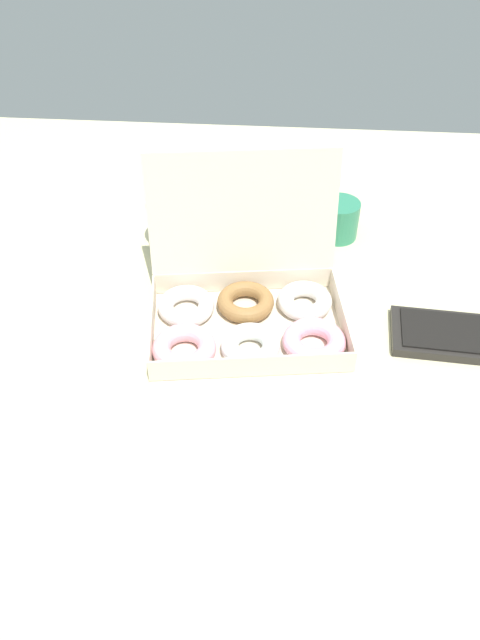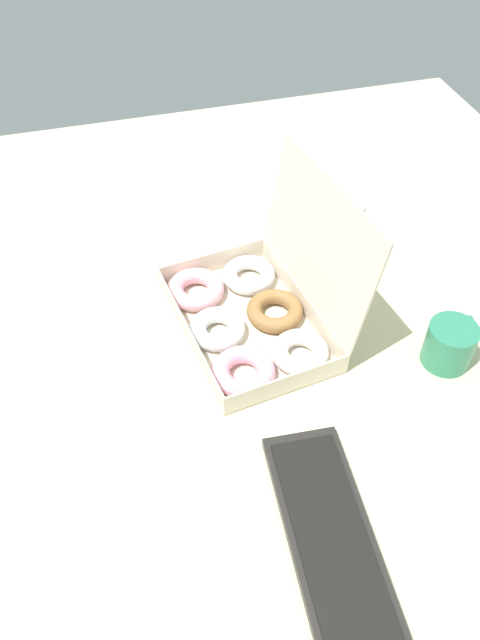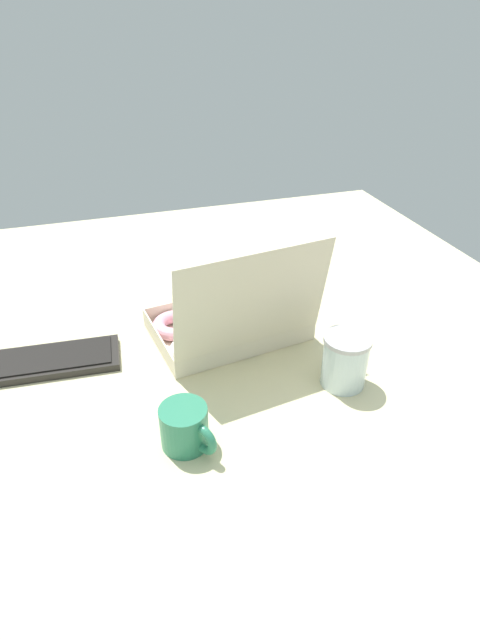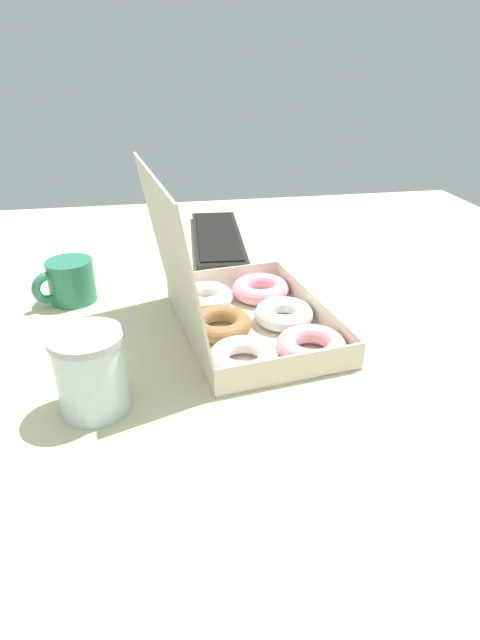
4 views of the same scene
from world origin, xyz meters
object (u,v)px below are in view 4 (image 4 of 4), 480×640
coffee_mug (70,281)px  donut_box (247,313)px  glass_jar (91,372)px  keyboard (217,238)px

coffee_mug → donut_box: bearing=-119.0°
glass_jar → coffee_mug: bearing=11.5°
keyboard → glass_jar: (-67.73, 26.71, 5.08)cm
donut_box → keyboard: donut_box is taller
donut_box → glass_jar: 31.71cm
keyboard → coffee_mug: (-30.81, 34.19, 3.39)cm
donut_box → coffee_mug: 37.80cm
keyboard → donut_box: bearing=178.7°
keyboard → glass_jar: size_ratio=3.59×
coffee_mug → glass_jar: size_ratio=0.98×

